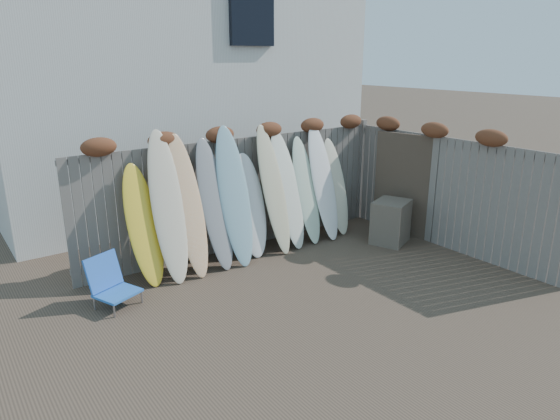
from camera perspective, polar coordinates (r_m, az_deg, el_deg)
ground at (r=7.48m, az=5.48°, el=-9.56°), size 80.00×80.00×0.00m
back_fence at (r=8.92m, az=-4.20°, el=3.04°), size 6.05×0.28×2.24m
right_fence at (r=9.38m, az=18.55°, el=2.63°), size 0.28×4.40×2.24m
house at (r=12.50m, az=-13.01°, el=16.07°), size 8.50×5.50×6.33m
beach_chair at (r=7.43m, az=-18.81°, el=-7.85°), size 0.71×0.73×0.71m
wooden_crate at (r=9.53m, az=12.54°, el=-1.31°), size 0.85×0.79×0.80m
lattice_panel at (r=9.83m, az=14.21°, el=2.71°), size 0.38×1.29×1.97m
surfboard_0 at (r=7.79m, az=-15.34°, el=-1.70°), size 0.55×0.69×1.84m
surfboard_1 at (r=7.81m, az=-12.68°, el=0.35°), size 0.58×0.86×2.30m
surfboard_2 at (r=7.94m, az=-10.43°, el=0.44°), size 0.50×0.79×2.22m
surfboard_3 at (r=8.16m, az=-7.50°, el=0.66°), size 0.51×0.77×2.11m
surfboard_4 at (r=8.29m, az=-5.23°, el=1.58°), size 0.59×0.84×2.28m
surfboard_5 at (r=8.64m, az=-3.43°, el=0.52°), size 0.61×0.69×1.77m
surfboard_6 at (r=8.75m, az=-0.76°, el=2.34°), size 0.51×0.82×2.23m
surfboard_7 at (r=8.99m, az=0.86°, el=2.32°), size 0.61×0.79×2.10m
surfboard_8 at (r=9.26m, az=3.02°, el=2.26°), size 0.45×0.69×1.95m
surfboard_9 at (r=9.47m, az=4.95°, el=3.19°), size 0.51×0.77×2.15m
surfboard_10 at (r=9.80m, az=6.39°, el=2.67°), size 0.49×0.67×1.84m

